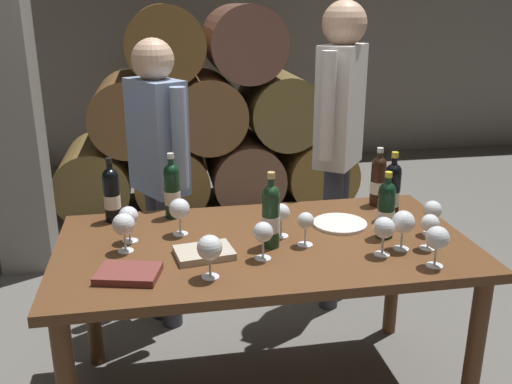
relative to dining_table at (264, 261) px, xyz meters
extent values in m
cube|color=gray|center=(0.00, 4.20, 0.73)|extent=(10.00, 0.24, 2.80)
cylinder|color=brown|center=(-0.95, 2.60, -0.37)|extent=(0.60, 0.90, 0.60)
cylinder|color=brown|center=(-0.32, 2.60, -0.37)|extent=(0.60, 0.90, 0.60)
cylinder|color=brown|center=(0.31, 2.60, -0.37)|extent=(0.60, 0.90, 0.60)
cylinder|color=olive|center=(0.95, 2.60, -0.37)|extent=(0.60, 0.90, 0.60)
cylinder|color=brown|center=(-0.63, 2.60, 0.18)|extent=(0.60, 0.90, 0.60)
cylinder|color=brown|center=(0.00, 2.60, 0.18)|extent=(0.60, 0.90, 0.60)
cylinder|color=brown|center=(0.63, 2.60, 0.18)|extent=(0.60, 0.90, 0.60)
cylinder|color=brown|center=(-0.32, 2.60, 0.72)|extent=(0.60, 0.90, 0.60)
cylinder|color=brown|center=(0.31, 2.60, 0.72)|extent=(0.60, 0.90, 0.60)
cube|color=gray|center=(-1.30, 1.60, 0.63)|extent=(0.32, 0.32, 2.60)
cube|color=brown|center=(0.00, 0.00, 0.07)|extent=(1.70, 0.90, 0.04)
cylinder|color=brown|center=(0.77, -0.39, -0.31)|extent=(0.07, 0.07, 0.72)
cylinder|color=brown|center=(-0.77, 0.39, -0.31)|extent=(0.07, 0.07, 0.72)
cylinder|color=brown|center=(0.77, 0.39, -0.31)|extent=(0.07, 0.07, 0.72)
cylinder|color=#19381E|center=(0.01, -0.05, 0.20)|extent=(0.07, 0.07, 0.22)
sphere|color=#19381E|center=(0.01, -0.05, 0.32)|extent=(0.07, 0.07, 0.07)
cylinder|color=#19381E|center=(0.01, -0.05, 0.35)|extent=(0.03, 0.03, 0.07)
cylinder|color=tan|center=(0.01, -0.05, 0.39)|extent=(0.03, 0.03, 0.03)
cylinder|color=silver|center=(0.01, -0.05, 0.19)|extent=(0.07, 0.07, 0.07)
cylinder|color=black|center=(-0.36, 0.35, 0.20)|extent=(0.07, 0.07, 0.21)
sphere|color=black|center=(-0.36, 0.35, 0.31)|extent=(0.07, 0.07, 0.07)
cylinder|color=black|center=(-0.36, 0.35, 0.34)|extent=(0.03, 0.03, 0.07)
cylinder|color=silver|center=(-0.36, 0.35, 0.38)|extent=(0.03, 0.03, 0.02)
cylinder|color=silver|center=(-0.36, 0.35, 0.19)|extent=(0.07, 0.07, 0.06)
cylinder|color=black|center=(0.62, 0.15, 0.20)|extent=(0.07, 0.07, 0.22)
sphere|color=black|center=(0.62, 0.15, 0.32)|extent=(0.07, 0.07, 0.07)
cylinder|color=black|center=(0.62, 0.15, 0.35)|extent=(0.03, 0.03, 0.07)
cylinder|color=gold|center=(0.62, 0.15, 0.39)|extent=(0.03, 0.03, 0.03)
cylinder|color=silver|center=(0.62, 0.15, 0.19)|extent=(0.07, 0.07, 0.07)
cylinder|color=black|center=(0.63, 0.34, 0.19)|extent=(0.07, 0.07, 0.20)
sphere|color=black|center=(0.63, 0.34, 0.30)|extent=(0.07, 0.07, 0.07)
cylinder|color=black|center=(0.63, 0.34, 0.32)|extent=(0.03, 0.03, 0.06)
cylinder|color=silver|center=(0.63, 0.34, 0.37)|extent=(0.03, 0.03, 0.02)
cylinder|color=silver|center=(0.63, 0.34, 0.18)|extent=(0.07, 0.07, 0.06)
cylinder|color=black|center=(-0.63, 0.35, 0.19)|extent=(0.07, 0.07, 0.21)
sphere|color=black|center=(-0.63, 0.35, 0.30)|extent=(0.07, 0.07, 0.07)
cylinder|color=black|center=(-0.63, 0.35, 0.33)|extent=(0.03, 0.03, 0.06)
cylinder|color=black|center=(-0.63, 0.35, 0.37)|extent=(0.03, 0.03, 0.02)
cylinder|color=silver|center=(-0.63, 0.35, 0.18)|extent=(0.07, 0.07, 0.06)
cylinder|color=black|center=(0.51, -0.04, 0.19)|extent=(0.07, 0.07, 0.20)
sphere|color=black|center=(0.51, -0.04, 0.30)|extent=(0.07, 0.07, 0.07)
cylinder|color=black|center=(0.51, -0.04, 0.32)|extent=(0.03, 0.03, 0.06)
cylinder|color=gold|center=(0.51, -0.04, 0.37)|extent=(0.03, 0.03, 0.02)
cylinder|color=silver|center=(0.51, -0.04, 0.18)|extent=(0.07, 0.07, 0.06)
cylinder|color=white|center=(0.63, -0.19, 0.09)|extent=(0.06, 0.06, 0.00)
cylinder|color=white|center=(0.63, -0.19, 0.13)|extent=(0.01, 0.01, 0.07)
sphere|color=white|center=(0.63, -0.19, 0.20)|extent=(0.07, 0.07, 0.07)
cylinder|color=white|center=(-0.34, 0.14, 0.09)|extent=(0.06, 0.06, 0.00)
cylinder|color=white|center=(-0.34, 0.14, 0.13)|extent=(0.01, 0.01, 0.07)
sphere|color=white|center=(-0.34, 0.14, 0.21)|extent=(0.09, 0.09, 0.09)
cylinder|color=white|center=(0.16, -0.07, 0.09)|extent=(0.06, 0.06, 0.00)
cylinder|color=white|center=(0.16, -0.07, 0.13)|extent=(0.01, 0.01, 0.07)
sphere|color=white|center=(0.16, -0.07, 0.20)|extent=(0.07, 0.07, 0.07)
cylinder|color=white|center=(-0.56, 0.00, 0.09)|extent=(0.06, 0.06, 0.00)
cylinder|color=white|center=(-0.56, 0.00, 0.13)|extent=(0.01, 0.01, 0.07)
sphere|color=white|center=(-0.56, 0.00, 0.21)|extent=(0.09, 0.09, 0.09)
cylinder|color=white|center=(0.71, -0.05, 0.09)|extent=(0.06, 0.06, 0.00)
cylinder|color=white|center=(0.71, -0.05, 0.13)|extent=(0.01, 0.01, 0.07)
sphere|color=white|center=(0.71, -0.05, 0.20)|extent=(0.08, 0.08, 0.08)
cylinder|color=white|center=(-0.55, 0.10, 0.09)|extent=(0.06, 0.06, 0.00)
cylinder|color=white|center=(-0.55, 0.10, 0.13)|extent=(0.01, 0.01, 0.07)
sphere|color=white|center=(-0.55, 0.10, 0.21)|extent=(0.08, 0.08, 0.08)
cylinder|color=white|center=(0.08, 0.04, 0.09)|extent=(0.06, 0.06, 0.00)
cylinder|color=white|center=(0.08, 0.04, 0.13)|extent=(0.01, 0.01, 0.07)
sphere|color=white|center=(0.08, 0.04, 0.20)|extent=(0.07, 0.07, 0.07)
cylinder|color=white|center=(-0.04, -0.16, 0.09)|extent=(0.06, 0.06, 0.00)
cylinder|color=white|center=(-0.04, -0.16, 0.13)|extent=(0.01, 0.01, 0.07)
sphere|color=white|center=(-0.04, -0.16, 0.20)|extent=(0.08, 0.08, 0.08)
cylinder|color=white|center=(0.58, -0.34, 0.09)|extent=(0.06, 0.06, 0.00)
cylinder|color=white|center=(0.58, -0.34, 0.13)|extent=(0.01, 0.01, 0.07)
sphere|color=white|center=(0.58, -0.34, 0.21)|extent=(0.09, 0.09, 0.09)
cylinder|color=white|center=(-0.25, -0.28, 0.09)|extent=(0.06, 0.06, 0.00)
cylinder|color=white|center=(-0.25, -0.28, 0.13)|extent=(0.01, 0.01, 0.07)
sphere|color=white|center=(-0.25, -0.28, 0.21)|extent=(0.09, 0.09, 0.09)
cylinder|color=white|center=(0.43, -0.21, 0.09)|extent=(0.06, 0.06, 0.00)
cylinder|color=white|center=(0.43, -0.21, 0.13)|extent=(0.01, 0.01, 0.07)
sphere|color=white|center=(0.43, -0.21, 0.21)|extent=(0.08, 0.08, 0.08)
cylinder|color=white|center=(0.52, -0.17, 0.09)|extent=(0.06, 0.06, 0.00)
cylinder|color=white|center=(0.52, -0.17, 0.13)|extent=(0.01, 0.01, 0.07)
sphere|color=white|center=(0.52, -0.17, 0.21)|extent=(0.09, 0.09, 0.09)
cube|color=#B2A893|center=(-0.26, -0.10, 0.11)|extent=(0.24, 0.19, 0.03)
cube|color=brown|center=(-0.54, -0.23, 0.11)|extent=(0.25, 0.21, 0.03)
cylinder|color=white|center=(0.36, 0.12, 0.10)|extent=(0.24, 0.24, 0.01)
cylinder|color=#383842|center=(0.59, 0.79, -0.24)|extent=(0.11, 0.11, 0.85)
cylinder|color=#383842|center=(0.52, 0.71, -0.24)|extent=(0.11, 0.11, 0.85)
cube|color=silver|center=(0.56, 0.75, 0.51)|extent=(0.34, 0.36, 0.64)
cylinder|color=silver|center=(0.68, 0.92, 0.54)|extent=(0.08, 0.08, 0.54)
cylinder|color=silver|center=(0.43, 0.58, 0.54)|extent=(0.08, 0.08, 0.54)
sphere|color=tan|center=(0.56, 0.75, 0.93)|extent=(0.23, 0.23, 0.23)
cylinder|color=#383842|center=(-0.44, 0.77, -0.28)|extent=(0.11, 0.11, 0.77)
cylinder|color=#383842|center=(-0.39, 0.67, -0.28)|extent=(0.11, 0.11, 0.77)
cube|color=#8499BC|center=(-0.41, 0.72, 0.39)|extent=(0.32, 0.37, 0.58)
cylinder|color=#8499BC|center=(-0.52, 0.90, 0.42)|extent=(0.08, 0.08, 0.49)
cylinder|color=#8499BC|center=(-0.31, 0.54, 0.42)|extent=(0.08, 0.08, 0.49)
sphere|color=tan|center=(-0.41, 0.72, 0.77)|extent=(0.21, 0.21, 0.21)
camera|label=1|loc=(-0.41, -2.10, 1.03)|focal=39.41mm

